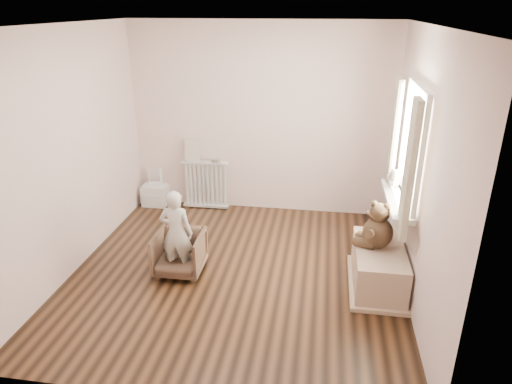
# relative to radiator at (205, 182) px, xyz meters

# --- Properties ---
(floor) EXTENTS (3.60, 3.60, 0.01)m
(floor) POSITION_rel_radiator_xyz_m (0.78, -1.68, -0.39)
(floor) COLOR black
(floor) RESTS_ON ground
(ceiling) EXTENTS (3.60, 3.60, 0.01)m
(ceiling) POSITION_rel_radiator_xyz_m (0.78, -1.68, 2.21)
(ceiling) COLOR white
(ceiling) RESTS_ON ground
(back_wall) EXTENTS (3.60, 0.02, 2.60)m
(back_wall) POSITION_rel_radiator_xyz_m (0.78, 0.12, 0.91)
(back_wall) COLOR white
(back_wall) RESTS_ON ground
(front_wall) EXTENTS (3.60, 0.02, 2.60)m
(front_wall) POSITION_rel_radiator_xyz_m (0.78, -3.48, 0.91)
(front_wall) COLOR white
(front_wall) RESTS_ON ground
(left_wall) EXTENTS (0.02, 3.60, 2.60)m
(left_wall) POSITION_rel_radiator_xyz_m (-1.02, -1.68, 0.91)
(left_wall) COLOR white
(left_wall) RESTS_ON ground
(right_wall) EXTENTS (0.02, 3.60, 2.60)m
(right_wall) POSITION_rel_radiator_xyz_m (2.58, -1.68, 0.91)
(right_wall) COLOR white
(right_wall) RESTS_ON ground
(window) EXTENTS (0.03, 0.90, 1.10)m
(window) POSITION_rel_radiator_xyz_m (2.54, -1.38, 1.06)
(window) COLOR white
(window) RESTS_ON right_wall
(window_sill) EXTENTS (0.22, 1.10, 0.06)m
(window_sill) POSITION_rel_radiator_xyz_m (2.45, -1.38, 0.48)
(window_sill) COLOR silver
(window_sill) RESTS_ON right_wall
(curtain_left) EXTENTS (0.06, 0.26, 1.30)m
(curtain_left) POSITION_rel_radiator_xyz_m (2.43, -1.95, 1.00)
(curtain_left) COLOR beige
(curtain_left) RESTS_ON right_wall
(curtain_right) EXTENTS (0.06, 0.26, 1.30)m
(curtain_right) POSITION_rel_radiator_xyz_m (2.43, -0.81, 1.00)
(curtain_right) COLOR beige
(curtain_right) RESTS_ON right_wall
(radiator) EXTENTS (0.67, 0.13, 0.70)m
(radiator) POSITION_rel_radiator_xyz_m (0.00, 0.00, 0.00)
(radiator) COLOR silver
(radiator) RESTS_ON floor
(paper_doll) EXTENTS (0.20, 0.02, 0.33)m
(paper_doll) POSITION_rel_radiator_xyz_m (-0.17, 0.00, 0.48)
(paper_doll) COLOR beige
(paper_doll) RESTS_ON radiator
(tin_a) EXTENTS (0.09, 0.09, 0.05)m
(tin_a) POSITION_rel_radiator_xyz_m (0.15, 0.00, 0.34)
(tin_a) COLOR #A59E8C
(tin_a) RESTS_ON radiator
(tin_b) EXTENTS (0.09, 0.09, 0.05)m
(tin_b) POSITION_rel_radiator_xyz_m (0.20, 0.00, 0.34)
(tin_b) COLOR #A59E8C
(tin_b) RESTS_ON radiator
(toy_vanity) EXTENTS (0.36, 0.26, 0.56)m
(toy_vanity) POSITION_rel_radiator_xyz_m (-0.77, -0.03, -0.11)
(toy_vanity) COLOR silver
(toy_vanity) RESTS_ON floor
(armchair) EXTENTS (0.52, 0.53, 0.48)m
(armchair) POSITION_rel_radiator_xyz_m (0.16, -1.75, -0.15)
(armchair) COLOR brown
(armchair) RESTS_ON floor
(child) EXTENTS (0.36, 0.24, 0.98)m
(child) POSITION_rel_radiator_xyz_m (0.16, -1.80, 0.12)
(child) COLOR beige
(child) RESTS_ON armchair
(toy_bench) EXTENTS (0.50, 0.95, 0.45)m
(toy_bench) POSITION_rel_radiator_xyz_m (2.30, -1.69, -0.19)
(toy_bench) COLOR beige
(toy_bench) RESTS_ON floor
(teddy_bear) EXTENTS (0.48, 0.42, 0.49)m
(teddy_bear) POSITION_rel_radiator_xyz_m (2.26, -1.65, 0.28)
(teddy_bear) COLOR #352416
(teddy_bear) RESTS_ON toy_bench
(plush_cat) EXTENTS (0.19, 0.29, 0.24)m
(plush_cat) POSITION_rel_radiator_xyz_m (2.44, -1.08, 0.61)
(plush_cat) COLOR slate
(plush_cat) RESTS_ON window_sill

